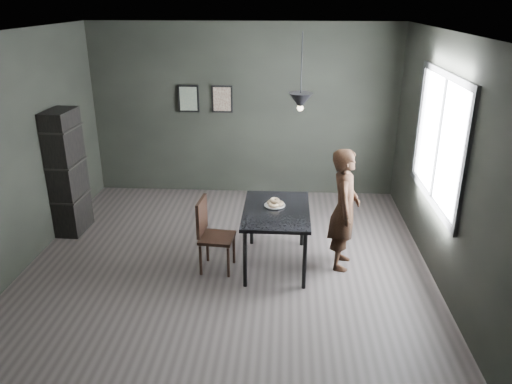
# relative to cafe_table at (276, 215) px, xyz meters

# --- Properties ---
(ground) EXTENTS (5.00, 5.00, 0.00)m
(ground) POSITION_rel_cafe_table_xyz_m (-0.60, 0.00, -0.67)
(ground) COLOR #342E2D
(ground) RESTS_ON ground
(back_wall) EXTENTS (5.00, 0.10, 2.80)m
(back_wall) POSITION_rel_cafe_table_xyz_m (-0.60, 2.50, 0.73)
(back_wall) COLOR black
(back_wall) RESTS_ON ground
(ceiling) EXTENTS (5.00, 5.00, 0.02)m
(ceiling) POSITION_rel_cafe_table_xyz_m (-0.60, 0.00, 2.13)
(ceiling) COLOR silver
(ceiling) RESTS_ON ground
(window_assembly) EXTENTS (0.04, 1.96, 1.56)m
(window_assembly) POSITION_rel_cafe_table_xyz_m (1.87, 0.20, 0.93)
(window_assembly) COLOR white
(window_assembly) RESTS_ON ground
(cafe_table) EXTENTS (0.80, 1.20, 0.75)m
(cafe_table) POSITION_rel_cafe_table_xyz_m (0.00, 0.00, 0.00)
(cafe_table) COLOR black
(cafe_table) RESTS_ON ground
(white_plate) EXTENTS (0.23, 0.23, 0.01)m
(white_plate) POSITION_rel_cafe_table_xyz_m (-0.02, 0.10, 0.08)
(white_plate) COLOR white
(white_plate) RESTS_ON cafe_table
(donut_pile) EXTENTS (0.21, 0.21, 0.09)m
(donut_pile) POSITION_rel_cafe_table_xyz_m (-0.02, 0.10, 0.12)
(donut_pile) COLOR beige
(donut_pile) RESTS_ON white_plate
(woman) EXTENTS (0.44, 0.60, 1.52)m
(woman) POSITION_rel_cafe_table_xyz_m (0.82, 0.03, 0.09)
(woman) COLOR black
(woman) RESTS_ON ground
(wood_chair) EXTENTS (0.43, 0.43, 0.92)m
(wood_chair) POSITION_rel_cafe_table_xyz_m (-0.79, -0.15, -0.15)
(wood_chair) COLOR black
(wood_chair) RESTS_ON ground
(shelf_unit) EXTENTS (0.35, 0.59, 1.75)m
(shelf_unit) POSITION_rel_cafe_table_xyz_m (-2.92, 0.81, 0.20)
(shelf_unit) COLOR black
(shelf_unit) RESTS_ON ground
(pendant_lamp) EXTENTS (0.28, 0.28, 0.86)m
(pendant_lamp) POSITION_rel_cafe_table_xyz_m (0.25, 0.10, 1.38)
(pendant_lamp) COLOR black
(pendant_lamp) RESTS_ON ground
(framed_print_left) EXTENTS (0.34, 0.04, 0.44)m
(framed_print_left) POSITION_rel_cafe_table_xyz_m (-1.50, 2.47, 0.93)
(framed_print_left) COLOR black
(framed_print_left) RESTS_ON ground
(framed_print_right) EXTENTS (0.34, 0.04, 0.44)m
(framed_print_right) POSITION_rel_cafe_table_xyz_m (-0.95, 2.47, 0.93)
(framed_print_right) COLOR black
(framed_print_right) RESTS_ON ground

